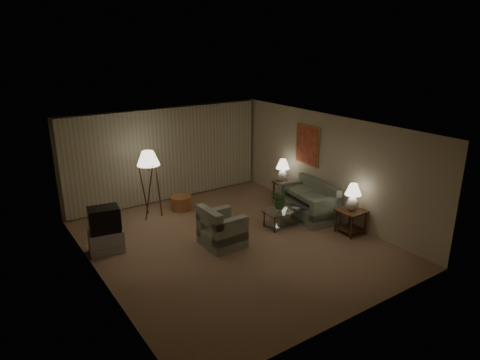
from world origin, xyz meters
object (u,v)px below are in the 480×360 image
Objects in this scene: tv_cabinet at (106,241)px; vase at (279,208)px; table_lamp_far at (283,168)px; coffee_table at (284,215)px; floor_lamp at (150,183)px; crt_tv at (104,219)px; side_table_far at (282,188)px; armchair at (222,230)px; table_lamp_near at (353,195)px; ottoman at (181,203)px; sofa at (308,203)px; side_table_near at (351,217)px.

vase is (4.00, -1.11, 0.25)m from tv_cabinet.
table_lamp_far is 0.63× the size of coffee_table.
floor_lamp is 3.41m from vase.
table_lamp_far is 5.21m from crt_tv.
vase is at bearing -131.68° from side_table_far.
table_lamp_near is at bearing -113.00° from armchair.
ottoman is at bearing 158.30° from side_table_far.
table_lamp_far reaches higher than ottoman.
sofa is 3.47m from ottoman.
crt_tv reaches higher than vase.
floor_lamp is at bearing 163.75° from table_lamp_far.
sofa is 2.40× the size of tv_cabinet.
sofa is at bearing -2.22° from tv_cabinet.
table_lamp_far is (-0.00, 2.60, 0.57)m from side_table_near.
vase reaches higher than coffee_table.
tv_cabinet is (-4.15, 1.11, -0.03)m from coffee_table.
floor_lamp reaches higher than table_lamp_far.
ottoman is 2.88m from vase.
tv_cabinet is at bearing 155.60° from side_table_near.
side_table_near is at bearing -45.44° from floor_lamp.
sofa is at bearing 96.34° from side_table_near.
table_lamp_far is 0.94× the size of crt_tv.
coffee_table is at bearing -127.93° from table_lamp_far.
side_table_far is 1.72m from coffee_table.
ottoman is (-2.71, 1.08, -0.80)m from table_lamp_far.
floor_lamp is (1.61, 1.29, 0.16)m from crt_tv.
armchair is 3.28m from table_lamp_far.
crt_tv is at bearing 0.00° from tv_cabinet.
table_lamp_near is at bearing 123.69° from side_table_near.
side_table_far reaches higher than vase.
side_table_far is at bearing -16.25° from floor_lamp.
sofa is 11.96× the size of vase.
tv_cabinet is 1.38× the size of ottoman.
floor_lamp is (-2.54, 2.40, 0.66)m from coffee_table.
side_table_near is at bearing -15.33° from tv_cabinet.
floor_lamp is at bearing -115.75° from sofa.
side_table_far is at bearing -178.87° from sofa.
armchair is 1.28× the size of crt_tv.
table_lamp_near reaches higher than side_table_near.
side_table_near is 4.58m from ottoman.
table_lamp_far is 3.03m from ottoman.
sofa is 0.91m from coffee_table.
sofa is at bearing -96.84° from table_lamp_far.
floor_lamp reaches higher than table_lamp_near.
sofa is 3.19× the size of side_table_near.
ottoman is at bearing -124.29° from sofa.
table_lamp_far is 0.83× the size of tv_cabinet.
coffee_table is (-1.05, 1.25, -0.72)m from table_lamp_near.
floor_lamp reaches higher than side_table_far.
tv_cabinet reaches higher than ottoman.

